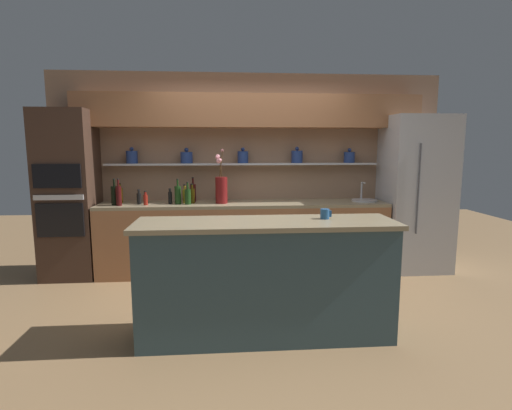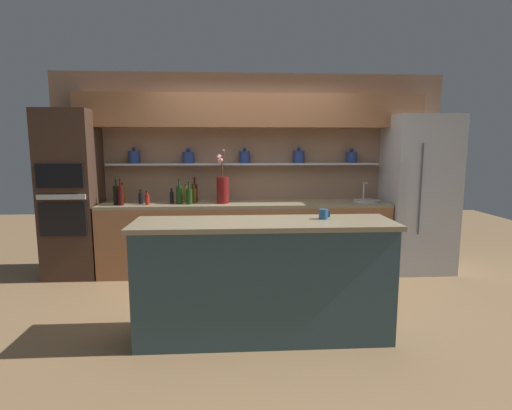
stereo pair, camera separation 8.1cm
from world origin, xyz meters
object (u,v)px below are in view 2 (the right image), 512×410
Objects in this scene: refrigerator at (418,194)px; bottle_wine_3 at (179,194)px; oven_tower at (72,194)px; bottle_wine_2 at (189,196)px; bottle_wine_9 at (121,195)px; bottle_oil_5 at (122,195)px; bottle_wine_4 at (117,195)px; bottle_sauce_1 at (172,197)px; sink_fixture at (366,200)px; bottle_oil_7 at (186,196)px; bottle_oil_10 at (194,195)px; bottle_sauce_6 at (147,199)px; bottle_wine_8 at (195,192)px; coffee_mug at (323,214)px; flower_vase at (223,188)px; bottle_sauce_0 at (141,198)px.

refrigerator is 6.36× the size of bottle_wine_3.
oven_tower is 6.52× the size of bottle_wine_3.
bottle_wine_2 is 0.83m from bottle_wine_9.
bottle_wine_4 is at bearing -96.55° from bottle_oil_5.
sink_fixture is at bearing 0.80° from bottle_sauce_1.
bottle_wine_2 reaches higher than bottle_oil_5.
oven_tower reaches higher than bottle_oil_5.
bottle_oil_7 is 0.96× the size of bottle_oil_10.
bottle_wine_8 is at bearing 24.46° from bottle_sauce_6.
bottle_wine_2 is 0.24m from bottle_wine_8.
bottle_wine_3 is 0.77m from bottle_wine_4.
bottle_wine_9 reaches higher than bottle_oil_10.
bottle_wine_4 is 1.01× the size of bottle_wine_8.
bottle_oil_7 is at bearing -179.50° from sink_fixture.
sink_fixture is (3.79, 0.01, -0.10)m from oven_tower.
bottle_wine_9 is at bearing -13.13° from oven_tower.
coffee_mug is at bearing -37.19° from bottle_wine_4.
bottle_wine_4 is 0.39m from bottle_sauce_6.
bottle_wine_8 is at bearing 57.35° from bottle_oil_7.
bottle_wine_2 is at bearing 128.44° from coffee_mug.
bottle_oil_10 reaches higher than bottle_sauce_6.
flower_vase is 1.26m from bottle_wine_9.
bottle_oil_5 is 1.01× the size of bottle_oil_10.
bottle_sauce_0 is at bearing 179.79° from flower_vase.
bottle_sauce_0 is at bearing 179.96° from refrigerator.
bottle_sauce_0 is 0.66m from bottle_oil_10.
refrigerator reaches higher than coffee_mug.
flower_vase reaches higher than bottle_sauce_6.
flower_vase reaches higher than bottle_wine_3.
bottle_wine_4 is (-0.90, 0.02, 0.02)m from bottle_wine_2.
bottle_sauce_1 is (-0.65, 0.01, -0.12)m from flower_vase.
oven_tower is at bearing -179.83° from sink_fixture.
flower_vase is (1.89, -0.04, 0.08)m from oven_tower.
bottle_sauce_0 is 0.57m from bottle_oil_7.
flower_vase reaches higher than bottle_sauce_0.
bottle_oil_5 is at bearing 100.40° from bottle_wine_9.
bottle_wine_3 is at bearing -3.29° from bottle_sauce_0.
sink_fixture is (-0.68, 0.05, -0.08)m from refrigerator.
bottle_sauce_1 is at bearing 179.78° from refrigerator.
bottle_oil_7 is at bearing 115.83° from bottle_wine_2.
bottle_wine_3 is at bearing -131.34° from bottle_wine_8.
refrigerator reaches higher than bottle_wine_2.
bottle_oil_10 is (-2.26, -0.01, 0.08)m from sink_fixture.
bottle_wine_4 is 1.30× the size of bottle_oil_10.
bottle_wine_3 is 0.96× the size of bottle_wine_9.
coffee_mug is (1.55, -1.74, 0.06)m from bottle_sauce_1.
oven_tower is at bearing 177.74° from bottle_sauce_0.
refrigerator is 3.51m from bottle_sauce_6.
bottle_wine_4 is 0.95m from bottle_oil_10.
bottle_wine_9 is at bearing -174.85° from flower_vase.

